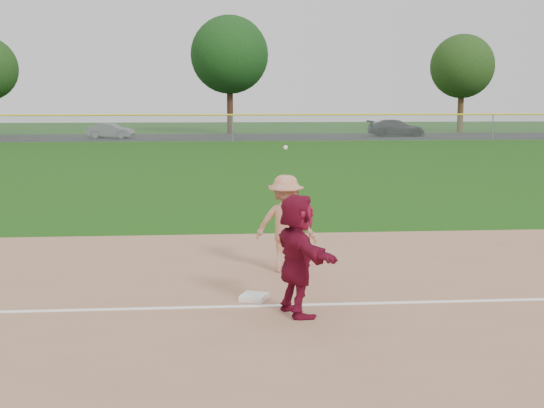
{
  "coord_description": "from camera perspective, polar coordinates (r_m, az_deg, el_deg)",
  "views": [
    {
      "loc": [
        -0.98,
        -11.22,
        3.31
      ],
      "look_at": [
        0.0,
        1.5,
        1.3
      ],
      "focal_mm": 45.0,
      "sensor_mm": 36.0,
      "label": 1
    }
  ],
  "objects": [
    {
      "name": "car_right",
      "position": [
        59.18,
        10.34,
        6.28
      ],
      "size": [
        4.82,
        1.96,
        1.4
      ],
      "primitive_type": "imported",
      "rotation": [
        0.0,
        0.0,
        1.57
      ],
      "color": "black",
      "rests_on": "parking_asphalt"
    },
    {
      "name": "first_base_play",
      "position": [
        12.86,
        1.15,
        -1.65
      ],
      "size": [
        1.36,
        1.26,
        2.45
      ],
      "color": "#A1A2A4",
      "rests_on": "infield_dirt"
    },
    {
      "name": "ground",
      "position": [
        11.74,
        0.57,
        -7.42
      ],
      "size": [
        160.0,
        160.0,
        0.0
      ],
      "primitive_type": "plane",
      "color": "#18460D",
      "rests_on": "ground"
    },
    {
      "name": "tree_3",
      "position": [
        68.08,
        15.64,
        11.02
      ],
      "size": [
        6.0,
        6.0,
        9.19
      ],
      "color": "#3D2916",
      "rests_on": "ground"
    },
    {
      "name": "first_base",
      "position": [
        11.27,
        -1.54,
        -7.79
      ],
      "size": [
        0.51,
        0.51,
        0.09
      ],
      "primitive_type": "cube",
      "rotation": [
        0.0,
        0.0,
        -0.39
      ],
      "color": "white",
      "rests_on": "infield_dirt"
    },
    {
      "name": "parking_asphalt",
      "position": [
        57.32,
        -3.42,
        5.62
      ],
      "size": [
        120.0,
        10.0,
        0.01
      ],
      "primitive_type": "cube",
      "color": "black",
      "rests_on": "ground"
    },
    {
      "name": "base_runner",
      "position": [
        10.32,
        2.13,
        -4.25
      ],
      "size": [
        1.05,
        1.82,
        1.87
      ],
      "primitive_type": "imported",
      "rotation": [
        0.0,
        0.0,
        1.88
      ],
      "color": "maroon",
      "rests_on": "infield_dirt"
    },
    {
      "name": "car_mid",
      "position": [
        56.74,
        -13.32,
        5.99
      ],
      "size": [
        3.89,
        2.08,
        1.22
      ],
      "primitive_type": "imported",
      "rotation": [
        0.0,
        0.0,
        1.34
      ],
      "color": "slate",
      "rests_on": "parking_asphalt"
    },
    {
      "name": "outfield_fence",
      "position": [
        51.25,
        -3.32,
        7.42
      ],
      "size": [
        110.0,
        0.12,
        110.0
      ],
      "color": "#999EA0",
      "rests_on": "ground"
    },
    {
      "name": "tree_2",
      "position": [
        62.84,
        -3.57,
        12.35
      ],
      "size": [
        7.0,
        7.0,
        10.58
      ],
      "color": "#311C12",
      "rests_on": "ground"
    },
    {
      "name": "foul_line",
      "position": [
        10.97,
        0.93,
        -8.47
      ],
      "size": [
        60.0,
        0.1,
        0.01
      ],
      "primitive_type": "cube",
      "color": "white",
      "rests_on": "infield_dirt"
    }
  ]
}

